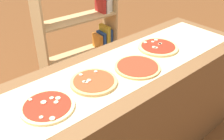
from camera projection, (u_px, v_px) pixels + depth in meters
The scene contains 7 objects.
counter at pixel (112, 123), 1.95m from camera, with size 2.35×0.70×0.90m, color brown.
parchment_paper at pixel (112, 72), 1.71m from camera, with size 2.19×0.48×0.00m, color beige.
pizza_mushroom_0 at pixel (48, 106), 1.40m from camera, with size 0.30×0.30×0.02m.
pizza_mushroom_1 at pixel (94, 82), 1.60m from camera, with size 0.29×0.29×0.03m.
pizza_plain_2 at pixel (137, 67), 1.76m from camera, with size 0.31×0.31×0.02m.
pizza_mushroom_3 at pixel (158, 47), 2.01m from camera, with size 0.31×0.31×0.03m.
bookshelf at pixel (87, 23), 2.79m from camera, with size 0.89×0.31×1.69m.
Camera 1 is at (-0.95, -1.09, 1.81)m, focal length 41.72 mm.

